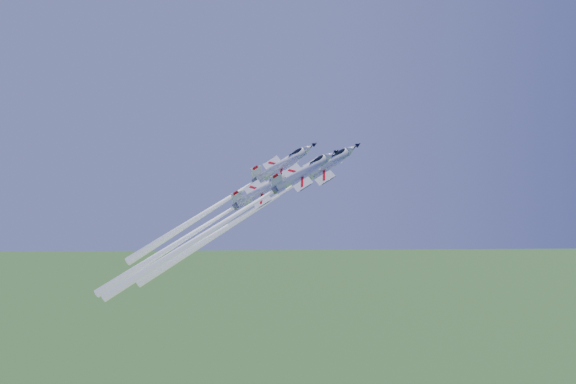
{
  "coord_description": "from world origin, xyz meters",
  "views": [
    {
      "loc": [
        -2.23,
        -120.59,
        121.36
      ],
      "look_at": [
        0.0,
        0.0,
        98.1
      ],
      "focal_mm": 40.0,
      "sensor_mm": 36.0,
      "label": 1
    }
  ],
  "objects_px": {
    "jet_left": "(228,199)",
    "jet_right": "(228,219)",
    "jet_slot": "(203,227)",
    "jet_lead": "(256,209)"
  },
  "relations": [
    {
      "from": "jet_left",
      "to": "jet_slot",
      "type": "bearing_deg",
      "value": -46.26
    },
    {
      "from": "jet_lead",
      "to": "jet_right",
      "type": "distance_m",
      "value": 8.22
    },
    {
      "from": "jet_lead",
      "to": "jet_right",
      "type": "relative_size",
      "value": 1.01
    },
    {
      "from": "jet_lead",
      "to": "jet_slot",
      "type": "relative_size",
      "value": 1.11
    },
    {
      "from": "jet_lead",
      "to": "jet_left",
      "type": "distance_m",
      "value": 9.44
    },
    {
      "from": "jet_lead",
      "to": "jet_slot",
      "type": "bearing_deg",
      "value": -104.34
    },
    {
      "from": "jet_lead",
      "to": "jet_slot",
      "type": "height_order",
      "value": "jet_lead"
    },
    {
      "from": "jet_left",
      "to": "jet_right",
      "type": "relative_size",
      "value": 0.92
    },
    {
      "from": "jet_right",
      "to": "jet_slot",
      "type": "relative_size",
      "value": 1.1
    },
    {
      "from": "jet_right",
      "to": "jet_slot",
      "type": "distance_m",
      "value": 8.29
    }
  ]
}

